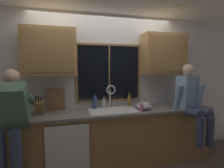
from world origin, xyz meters
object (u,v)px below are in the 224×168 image
at_px(cutting_board, 56,100).
at_px(mixing_bowl, 144,106).
at_px(bottle_tall_clear, 95,102).
at_px(person_standing, 9,120).
at_px(soap_dispenser, 142,107).
at_px(bottle_amber_small, 129,101).
at_px(person_sitting_on_counter, 191,98).
at_px(knife_block, 39,107).
at_px(bottle_green_glass, 104,103).

xyz_separation_m(cutting_board, mixing_bowl, (1.43, -0.27, -0.12)).
xyz_separation_m(cutting_board, bottle_tall_clear, (0.64, -0.02, -0.07)).
distance_m(person_standing, soap_dispenser, 1.85).
xyz_separation_m(person_standing, soap_dispenser, (1.85, 0.14, 0.01)).
height_order(mixing_bowl, bottle_amber_small, bottle_amber_small).
bearing_deg(person_sitting_on_counter, cutting_board, 167.60).
bearing_deg(cutting_board, person_standing, -133.49).
distance_m(person_standing, mixing_bowl, 1.98).
bearing_deg(bottle_amber_small, person_sitting_on_counter, -26.42).
relative_size(person_sitting_on_counter, mixing_bowl, 4.85).
bearing_deg(bottle_tall_clear, cutting_board, 178.34).
distance_m(cutting_board, bottle_tall_clear, 0.64).
height_order(person_standing, mixing_bowl, person_standing).
distance_m(knife_block, cutting_board, 0.30).
relative_size(person_standing, mixing_bowl, 6.18).
bearing_deg(knife_block, person_sitting_on_counter, -7.10).
distance_m(bottle_green_glass, bottle_tall_clear, 0.16).
xyz_separation_m(person_standing, bottle_amber_small, (1.79, 0.53, 0.05)).
bearing_deg(person_standing, knife_block, 51.09).
relative_size(person_sitting_on_counter, bottle_amber_small, 4.91).
distance_m(cutting_board, bottle_amber_small, 1.26).
bearing_deg(person_standing, person_sitting_on_counter, 1.53).
bearing_deg(soap_dispenser, knife_block, 171.48).
height_order(person_sitting_on_counter, cutting_board, person_sitting_on_counter).
relative_size(bottle_tall_clear, bottle_amber_small, 1.04).
bearing_deg(soap_dispenser, mixing_bowl, 52.08).
bearing_deg(bottle_amber_small, soap_dispenser, -80.90).
xyz_separation_m(knife_block, bottle_amber_small, (1.49, 0.16, -0.00)).
xyz_separation_m(knife_block, soap_dispenser, (1.55, -0.23, -0.04)).
bearing_deg(bottle_tall_clear, bottle_amber_small, -0.10).
bearing_deg(knife_block, bottle_green_glass, 8.32).
xyz_separation_m(bottle_green_glass, bottle_amber_small, (0.47, 0.01, 0.02)).
height_order(person_sitting_on_counter, bottle_green_glass, person_sitting_on_counter).
xyz_separation_m(cutting_board, soap_dispenser, (1.32, -0.41, -0.12)).
bearing_deg(knife_block, soap_dispenser, -8.52).
relative_size(person_standing, person_sitting_on_counter, 1.27).
bearing_deg(bottle_tall_clear, person_standing, -155.26).
distance_m(mixing_bowl, bottle_amber_small, 0.31).
distance_m(person_standing, bottle_green_glass, 1.42).
height_order(person_standing, knife_block, person_standing).
bearing_deg(knife_block, mixing_bowl, -3.19).
bearing_deg(bottle_green_glass, person_sitting_on_counter, -17.84).
distance_m(person_sitting_on_counter, mixing_bowl, 0.80).
bearing_deg(cutting_board, bottle_amber_small, -0.89).
relative_size(person_sitting_on_counter, bottle_tall_clear, 4.70).
relative_size(cutting_board, soap_dispenser, 2.12).
bearing_deg(knife_block, person_standing, -128.91).
distance_m(cutting_board, bottle_green_glass, 0.80).
height_order(mixing_bowl, bottle_tall_clear, bottle_tall_clear).
height_order(mixing_bowl, soap_dispenser, soap_dispenser).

